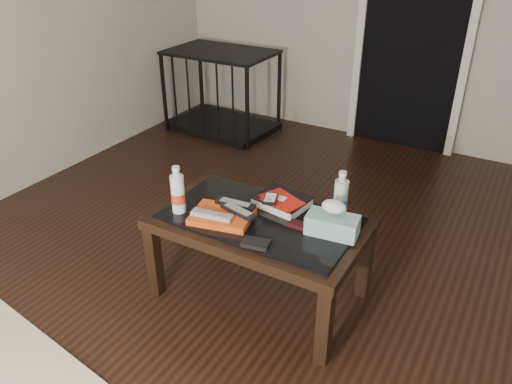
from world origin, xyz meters
TOP-DOWN VIEW (x-y plane):
  - ground at (0.00, 0.00)m, footprint 5.00×5.00m
  - doorway at (-0.40, 2.47)m, footprint 0.90×0.08m
  - coffee_table at (-0.47, 0.16)m, footprint 1.00×0.60m
  - pet_crate at (-1.90, 2.00)m, footprint 0.95×0.68m
  - magazines at (-0.61, 0.06)m, footprint 0.32×0.27m
  - remote_silver at (-0.64, 0.01)m, footprint 0.21×0.08m
  - remote_black_front at (-0.55, 0.10)m, footprint 0.21×0.10m
  - remote_black_back at (-0.60, 0.15)m, footprint 0.20×0.07m
  - textbook at (-0.43, 0.31)m, footprint 0.28×0.23m
  - dvd_mailers at (-0.42, 0.29)m, footprint 0.23×0.20m
  - ipod at (-0.46, 0.25)m, footprint 0.09×0.12m
  - flip_phone at (-0.27, 0.17)m, footprint 0.09×0.05m
  - wallet at (-0.37, -0.05)m, footprint 0.13×0.09m
  - water_bottle_left at (-0.83, 0.01)m, footprint 0.07×0.07m
  - water_bottle_right at (-0.14, 0.35)m, footprint 0.08×0.08m
  - tissue_box at (-0.12, 0.20)m, footprint 0.24×0.15m

SIDE VIEW (x-z plane):
  - ground at x=0.00m, z-range 0.00..0.00m
  - pet_crate at x=-1.90m, z-range -0.12..0.59m
  - coffee_table at x=-0.47m, z-range 0.17..0.63m
  - wallet at x=-0.37m, z-range 0.46..0.48m
  - flip_phone at x=-0.27m, z-range 0.46..0.48m
  - magazines at x=-0.61m, z-range 0.46..0.49m
  - textbook at x=-0.43m, z-range 0.46..0.51m
  - remote_silver at x=-0.64m, z-range 0.49..0.51m
  - remote_black_front at x=-0.55m, z-range 0.49..0.51m
  - remote_black_back at x=-0.60m, z-range 0.49..0.51m
  - tissue_box at x=-0.12m, z-range 0.46..0.55m
  - dvd_mailers at x=-0.42m, z-range 0.51..0.51m
  - ipod at x=-0.46m, z-range 0.51..0.53m
  - water_bottle_left at x=-0.83m, z-range 0.46..0.70m
  - water_bottle_right at x=-0.14m, z-range 0.46..0.70m
  - doorway at x=-0.40m, z-range -0.01..2.06m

